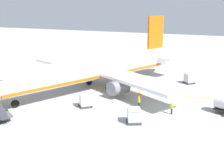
# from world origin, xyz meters

# --- Properties ---
(airliner_foreground) EXTENTS (39.36, 33.15, 11.90)m
(airliner_foreground) POSITION_xyz_m (19.81, 21.52, 3.39)
(airliner_foreground) COLOR white
(airliner_foreground) RESTS_ON ground
(cargo_container_near) EXTENTS (2.34, 2.34, 1.98)m
(cargo_container_near) POSITION_xyz_m (10.96, 18.50, 0.94)
(cargo_container_near) COLOR #333338
(cargo_container_near) RESTS_ON ground
(cargo_container_mid) EXTENTS (2.33, 2.33, 2.01)m
(cargo_container_mid) POSITION_xyz_m (29.77, 7.19, 0.95)
(cargo_container_mid) COLOR #333338
(cargo_container_mid) RESTS_ON ground
(cargo_container_far) EXTENTS (2.29, 2.29, 2.03)m
(cargo_container_far) POSITION_xyz_m (8.15, 10.22, 0.96)
(cargo_container_far) COLOR #333338
(cargo_container_far) RESTS_ON ground
(crew_marshaller) EXTENTS (0.45, 0.53, 1.64)m
(crew_marshaller) POSITION_xyz_m (15.58, 11.96, 0.96)
(crew_marshaller) COLOR #191E33
(crew_marshaller) RESTS_ON ground
(crew_loader_left) EXTENTS (0.52, 0.45, 1.68)m
(crew_loader_left) POSITION_xyz_m (12.97, 6.65, 0.99)
(crew_loader_left) COLOR #191E33
(crew_loader_left) RESTS_ON ground
(crew_loader_right) EXTENTS (0.58, 0.40, 1.72)m
(crew_loader_right) POSITION_xyz_m (22.98, 10.10, 1.02)
(crew_loader_right) COLOR #191E33
(crew_loader_right) RESTS_ON ground
(crew_supervisor) EXTENTS (0.52, 0.46, 1.78)m
(crew_supervisor) POSITION_xyz_m (13.35, 11.30, 1.06)
(crew_supervisor) COLOR #191E33
(crew_supervisor) RESTS_ON ground
(apron_guide_line) EXTENTS (0.30, 60.00, 0.01)m
(apron_guide_line) POSITION_xyz_m (21.66, 16.75, 0.01)
(apron_guide_line) COLOR yellow
(apron_guide_line) RESTS_ON ground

